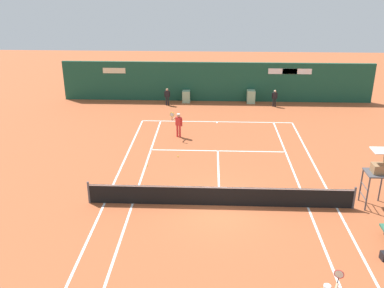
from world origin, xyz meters
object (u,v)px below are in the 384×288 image
Objects in this scene: ball_kid_right_post at (275,97)px; tennis_ball_near_service_line at (147,165)px; player_on_baseline at (178,123)px; ball_kid_left_post at (167,96)px; tennis_ball_mid_court at (178,156)px; umpire_chair at (378,170)px.

tennis_ball_near_service_line is (-8.44, -11.46, -0.74)m from ball_kid_right_post.
player_on_baseline is at bearing 72.74° from tennis_ball_near_service_line.
tennis_ball_near_service_line is at bearing 88.47° from ball_kid_left_post.
ball_kid_left_post is 11.49m from tennis_ball_near_service_line.
ball_kid_right_post is (7.04, 6.96, -0.17)m from player_on_baseline.
ball_kid_right_post is 8.42m from ball_kid_left_post.
ball_kid_right_post is at bearing 178.56° from ball_kid_left_post.
player_on_baseline is at bearing 93.61° from tennis_ball_mid_court.
player_on_baseline is 4.80m from tennis_ball_near_service_line.
tennis_ball_mid_court is at bearing 61.10° from umpire_chair.
player_on_baseline is 26.42× the size of tennis_ball_near_service_line.
umpire_chair reaches higher than tennis_ball_near_service_line.
ball_kid_left_post reaches higher than ball_kid_right_post.
player_on_baseline reaches higher than tennis_ball_near_service_line.
ball_kid_right_post is at bearing 53.64° from tennis_ball_near_service_line.
ball_kid_left_post is (-10.84, 15.26, -0.98)m from umpire_chair.
ball_kid_left_post is 10.30m from tennis_ball_mid_court.
player_on_baseline is 1.31× the size of ball_kid_left_post.
player_on_baseline reaches higher than ball_kid_left_post.
ball_kid_right_post reaches higher than tennis_ball_near_service_line.
ball_kid_left_post is at bearing 89.91° from tennis_ball_near_service_line.
player_on_baseline reaches higher than tennis_ball_mid_court.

